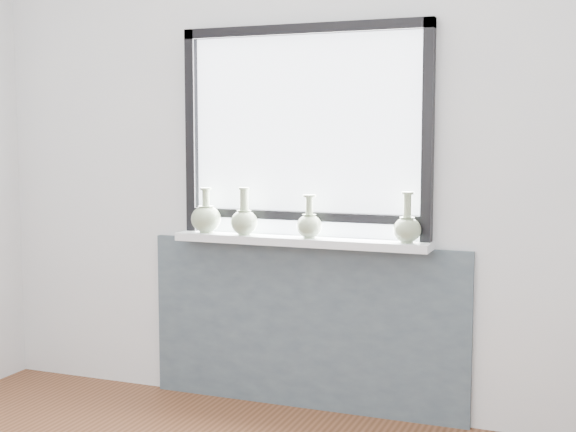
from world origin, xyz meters
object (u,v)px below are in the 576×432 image
(vase_d, at_px, (407,227))
(vase_b, at_px, (244,220))
(windowsill, at_px, (300,241))
(vase_a, at_px, (206,217))
(vase_c, at_px, (309,224))

(vase_d, bearing_deg, vase_b, -179.36)
(windowsill, distance_m, vase_a, 0.52)
(windowsill, bearing_deg, vase_c, -23.38)
(windowsill, height_order, vase_c, vase_c)
(vase_a, height_order, vase_c, vase_a)
(vase_b, relative_size, vase_d, 1.00)
(vase_b, height_order, vase_d, same)
(vase_a, relative_size, vase_c, 1.09)
(windowsill, bearing_deg, vase_d, -2.08)
(vase_b, distance_m, vase_d, 0.84)
(vase_c, distance_m, vase_d, 0.49)
(windowsill, height_order, vase_a, vase_a)
(vase_a, bearing_deg, vase_d, -0.24)
(vase_b, relative_size, vase_c, 1.12)
(vase_d, bearing_deg, vase_c, -179.30)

